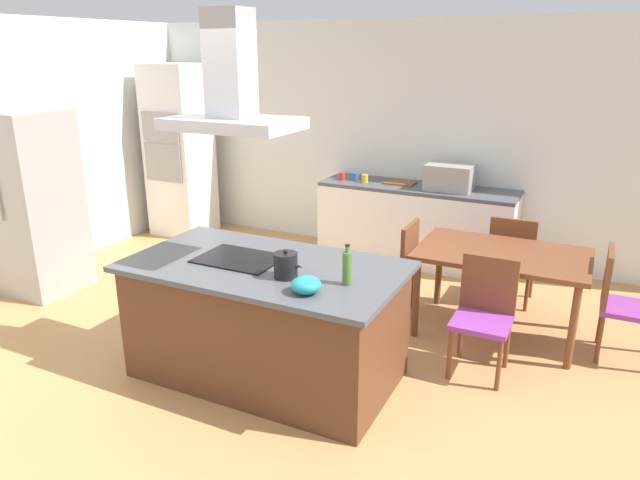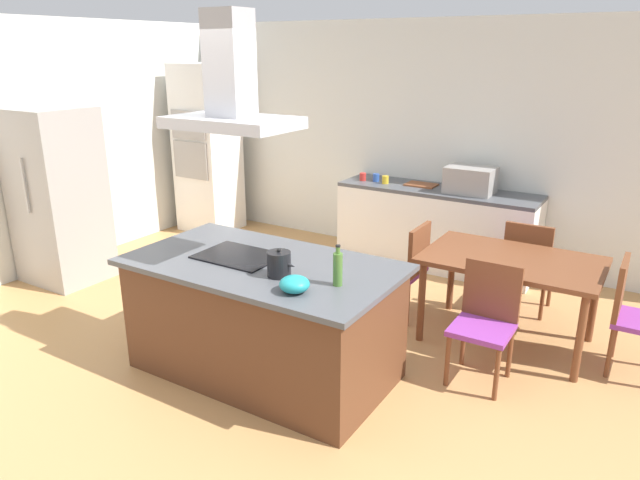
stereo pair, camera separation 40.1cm
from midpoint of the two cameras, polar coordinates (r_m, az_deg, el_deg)
The scene contains 22 objects.
ground at distance 5.76m, azimuth 5.64°, elevation -6.13°, with size 16.00×16.00×0.00m, color tan.
wall_back at distance 6.95m, azimuth 12.48°, elevation 9.41°, with size 7.20×0.10×2.70m, color silver.
wall_left at distance 7.18m, azimuth -21.81°, elevation 8.83°, with size 0.10×8.80×2.70m, color silver.
kitchen_island at distance 4.39m, azimuth -2.95°, elevation -7.69°, with size 2.01×1.11×0.90m.
cooktop at distance 4.33m, azimuth -5.41°, elevation -1.62°, with size 0.60×0.44×0.01m, color black.
tea_kettle at distance 3.92m, azimuth -1.13°, elevation -2.42°, with size 0.21×0.16×0.20m.
olive_oil_bottle at distance 3.78m, azimuth 4.81°, elevation -2.85°, with size 0.06×0.06×0.28m.
mixing_bowl at distance 3.68m, azimuth 0.60°, elevation -4.43°, with size 0.20×0.20×0.11m, color teal.
back_counter at distance 6.72m, azimuth 13.00°, elevation 1.18°, with size 2.22×0.62×0.90m.
countertop_microwave at distance 6.47m, azimuth 16.33°, elevation 5.68°, with size 0.50×0.38×0.28m, color #9E9993.
coffee_mug_red at distance 6.86m, azimuth 5.92°, elevation 6.19°, with size 0.08×0.08×0.09m, color red.
coffee_mug_blue at distance 6.83m, azimuth 7.23°, elevation 6.09°, with size 0.08×0.08×0.09m, color #2D56B2.
coffee_mug_yellow at distance 6.73m, azimuth 8.16°, elevation 5.87°, with size 0.08×0.08×0.09m, color gold.
cutting_board at distance 6.72m, azimuth 11.63°, elevation 5.33°, with size 0.34×0.24×0.02m, color brown.
wall_oven_stack at distance 7.93m, azimuth -9.59°, elevation 8.83°, with size 0.70×0.66×2.20m.
refrigerator at distance 6.56m, azimuth -22.81°, elevation 3.96°, with size 0.80×0.73×1.82m.
dining_table at distance 5.07m, azimuth 20.50°, elevation -2.59°, with size 1.40×0.90×0.75m.
chair_facing_island at distance 4.53m, azimuth 18.51°, elevation -7.08°, with size 0.42×0.42×0.89m.
chair_at_left_end at distance 5.35m, azimuth 10.73°, elevation -2.45°, with size 0.42×0.42×0.89m.
chair_facing_back_wall at distance 5.75m, azimuth 21.71°, elevation -2.01°, with size 0.42×0.42×0.89m.
chair_at_right_end at distance 5.07m, azimuth 30.47°, elevation -6.02°, with size 0.42×0.42×0.89m.
range_hood at distance 4.08m, azimuth -5.93°, elevation 14.36°, with size 0.90×0.55×0.78m.
Camera 2 is at (2.43, -3.14, 2.38)m, focal length 32.53 mm.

